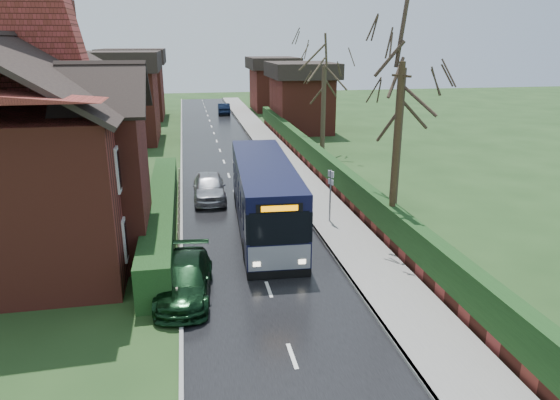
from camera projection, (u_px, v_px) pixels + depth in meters
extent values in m
plane|color=#2D4C20|center=(260.00, 266.00, 19.57)|extent=(140.00, 140.00, 0.00)
cube|color=black|center=(235.00, 193.00, 28.93)|extent=(6.00, 100.00, 0.02)
cube|color=slate|center=(306.00, 188.00, 29.66)|extent=(2.50, 100.00, 0.14)
cube|color=gray|center=(286.00, 189.00, 29.45)|extent=(0.12, 100.00, 0.14)
cube|color=gray|center=(181.00, 195.00, 28.38)|extent=(0.12, 100.00, 0.10)
cube|color=black|center=(162.00, 212.00, 23.32)|extent=(1.20, 16.00, 1.60)
cube|color=maroon|center=(331.00, 183.00, 29.86)|extent=(0.30, 50.00, 0.60)
cube|color=black|center=(332.00, 169.00, 29.59)|extent=(0.60, 50.00, 1.20)
cube|color=maroon|center=(39.00, 171.00, 21.75)|extent=(8.00, 14.00, 6.00)
cube|color=maroon|center=(113.00, 186.00, 19.56)|extent=(2.50, 4.00, 6.00)
cube|color=brown|center=(64.00, 24.00, 23.78)|extent=(0.90, 1.40, 2.20)
cube|color=silver|center=(126.00, 237.00, 18.21)|extent=(0.08, 1.20, 1.60)
cube|color=black|center=(127.00, 237.00, 18.21)|extent=(0.03, 0.95, 1.35)
cube|color=silver|center=(119.00, 168.00, 17.42)|extent=(0.08, 1.20, 1.60)
cube|color=black|center=(120.00, 168.00, 17.42)|extent=(0.03, 0.95, 1.35)
cube|color=silver|center=(135.00, 204.00, 21.95)|extent=(0.08, 1.20, 1.60)
cube|color=black|center=(136.00, 203.00, 21.96)|extent=(0.03, 0.95, 1.35)
cube|color=silver|center=(130.00, 145.00, 21.16)|extent=(0.08, 1.20, 1.60)
cube|color=black|center=(131.00, 145.00, 21.17)|extent=(0.03, 0.95, 1.35)
cube|color=silver|center=(142.00, 180.00, 25.70)|extent=(0.08, 1.20, 1.60)
cube|color=black|center=(143.00, 180.00, 25.70)|extent=(0.03, 0.95, 1.35)
cube|color=silver|center=(138.00, 130.00, 24.91)|extent=(0.08, 1.20, 1.60)
cube|color=black|center=(138.00, 130.00, 24.91)|extent=(0.03, 0.95, 1.35)
cube|color=silver|center=(145.00, 168.00, 28.04)|extent=(0.08, 1.20, 1.60)
cube|color=black|center=(146.00, 168.00, 28.04)|extent=(0.03, 0.95, 1.35)
cube|color=silver|center=(142.00, 122.00, 27.25)|extent=(0.08, 1.20, 1.60)
cube|color=black|center=(142.00, 122.00, 27.25)|extent=(0.03, 0.95, 1.35)
cube|color=black|center=(264.00, 211.00, 23.20)|extent=(2.94, 10.68, 1.10)
cube|color=black|center=(264.00, 188.00, 22.86)|extent=(2.96, 10.68, 1.15)
cube|color=black|center=(264.00, 169.00, 22.58)|extent=(2.94, 10.68, 0.63)
cube|color=black|center=(265.00, 225.00, 23.41)|extent=(2.94, 10.68, 0.34)
cube|color=gray|center=(279.00, 257.00, 18.26)|extent=(2.31, 0.24, 0.96)
cube|color=black|center=(279.00, 228.00, 17.88)|extent=(2.16, 0.19, 1.25)
cube|color=black|center=(279.00, 208.00, 17.65)|extent=(1.68, 0.17, 0.34)
cube|color=#FF8C00|center=(280.00, 208.00, 17.61)|extent=(1.32, 0.11, 0.21)
cube|color=black|center=(279.00, 274.00, 18.45)|extent=(2.36, 0.26, 0.29)
cube|color=#FFF2CC|center=(257.00, 264.00, 18.16)|extent=(0.27, 0.06, 0.17)
cube|color=#FFF2CC|center=(302.00, 262.00, 18.37)|extent=(0.27, 0.06, 0.17)
cylinder|color=black|center=(246.00, 249.00, 19.99)|extent=(0.32, 0.93, 0.92)
cylinder|color=black|center=(300.00, 246.00, 20.27)|extent=(0.32, 0.93, 0.92)
cylinder|color=black|center=(237.00, 199.00, 26.38)|extent=(0.32, 0.93, 0.92)
cylinder|color=black|center=(278.00, 197.00, 26.66)|extent=(0.32, 0.93, 0.92)
imported|color=silver|center=(209.00, 187.00, 27.56)|extent=(1.83, 4.38, 1.48)
imported|color=black|center=(185.00, 279.00, 17.08)|extent=(2.18, 4.52, 1.27)
imported|color=black|center=(224.00, 109.00, 60.05)|extent=(1.51, 4.03, 1.31)
cylinder|color=slate|center=(330.00, 197.00, 23.75)|extent=(0.08, 0.08, 2.66)
cube|color=white|center=(331.00, 174.00, 23.40)|extent=(0.19, 0.39, 0.30)
cube|color=white|center=(331.00, 182.00, 23.51)|extent=(0.17, 0.35, 0.27)
cylinder|color=#2E2214|center=(396.00, 158.00, 20.40)|extent=(0.26, 0.26, 7.68)
cube|color=#2E2214|center=(402.00, 76.00, 19.40)|extent=(0.44, 0.95, 0.09)
cylinder|color=#34271E|center=(396.00, 157.00, 21.31)|extent=(0.36, 0.36, 7.40)
cylinder|color=#392F22|center=(323.00, 111.00, 38.14)|extent=(0.36, 0.36, 6.64)
cylinder|color=#362A20|center=(59.00, 123.00, 33.51)|extent=(0.29, 0.29, 6.35)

